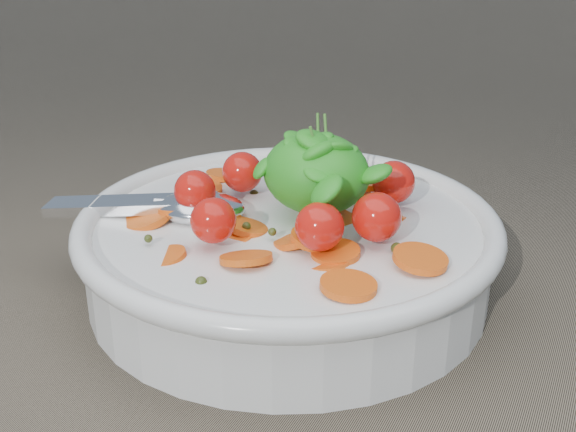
% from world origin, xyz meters
% --- Properties ---
extents(ground, '(6.00, 6.00, 0.00)m').
position_xyz_m(ground, '(0.00, 0.00, 0.00)').
color(ground, '#796C57').
rests_on(ground, ground).
extents(bowl, '(0.34, 0.31, 0.13)m').
position_xyz_m(bowl, '(0.01, 0.02, 0.04)').
color(bowl, white).
rests_on(bowl, ground).
extents(napkin, '(0.19, 0.19, 0.01)m').
position_xyz_m(napkin, '(0.02, 0.20, 0.00)').
color(napkin, white).
rests_on(napkin, ground).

